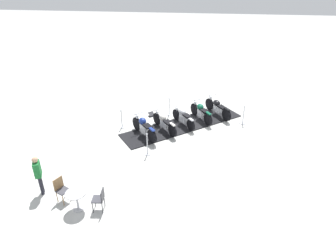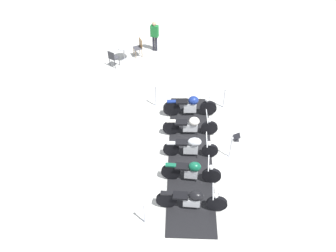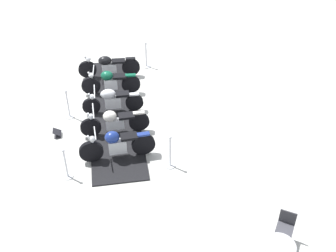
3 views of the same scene
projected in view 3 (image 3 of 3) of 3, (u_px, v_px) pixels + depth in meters
ground_plane at (114, 112)px, 14.94m from camera, size 80.00×80.00×0.00m
display_platform at (114, 112)px, 14.93m from camera, size 6.46×5.49×0.04m
motorcycle_black at (108, 65)px, 16.46m from camera, size 1.41×1.98×0.99m
motorcycle_forest at (110, 82)px, 15.54m from camera, size 1.24×1.83×0.98m
motorcycle_chrome at (112, 100)px, 14.62m from camera, size 1.33×1.71×0.89m
motorcycle_cream at (114, 121)px, 13.71m from camera, size 1.46×1.76×0.96m
motorcycle_navy at (116, 144)px, 12.77m from camera, size 1.56×1.80×1.03m
stanchion_right_rear at (66, 168)px, 12.25m from camera, size 0.30×0.30×1.03m
stanchion_left_rear at (170, 156)px, 12.61m from camera, size 0.32×0.32×1.11m
stanchion_right_mid at (69, 109)px, 14.55m from camera, size 0.34×0.34×1.06m
stanchion_left_front at (146, 59)px, 17.22m from camera, size 0.35×0.35×1.05m
info_placard at (57, 134)px, 13.91m from camera, size 0.40×0.39×0.23m
cafe_table at (278, 251)px, 9.80m from camera, size 0.74×0.74×0.76m
cafe_chair_across_table at (286, 225)px, 10.42m from camera, size 0.43×0.43×0.89m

